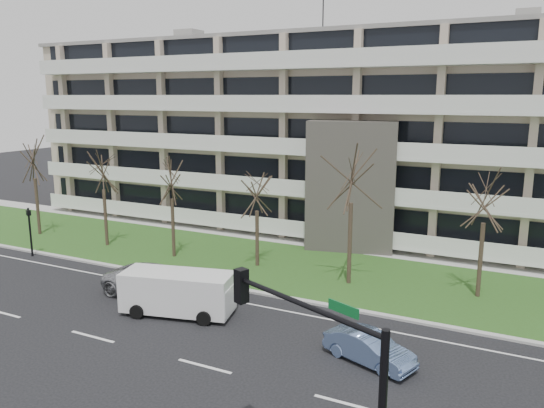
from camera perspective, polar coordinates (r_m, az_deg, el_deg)
The scene contains 17 objects.
ground at distance 22.40m, azimuth -7.26°, elevation -16.93°, with size 160.00×160.00×0.00m, color black.
grass_verge at distance 33.07m, azimuth 5.32°, elevation -7.21°, with size 90.00×10.00×0.06m, color #2C4E1A.
curb at distance 28.73m, azimuth 1.68°, elevation -10.07°, with size 90.00×0.35×0.12m, color #B2B2AD.
sidewalk at distance 38.03m, azimuth 8.31°, elevation -4.75°, with size 90.00×2.00×0.08m, color #B2B2AD.
lane_edge_line at distance 27.49m, azimuth 0.36°, elevation -11.21°, with size 90.00×0.12×0.01m, color white.
apartment_building at distance 43.17m, azimuth 11.43°, elevation 7.32°, with size 60.50×15.10×18.75m.
silver_pickup at distance 29.53m, azimuth -12.35°, elevation -8.16°, with size 2.71×5.89×1.64m, color #A0A2A7.
blue_sedan at distance 22.58m, azimuth 10.40°, elevation -14.97°, with size 1.34×3.85×1.27m, color #728EC5.
white_van at distance 26.87m, azimuth -9.97°, elevation -9.03°, with size 5.81×3.23×2.13m.
traffic_signal at distance 13.46m, azimuth 5.59°, elevation -18.44°, with size 4.90×2.23×6.08m.
pedestrian_signal at distance 39.05m, azimuth -24.62°, elevation -2.12°, with size 0.38×0.34×3.33m.
tree_0 at distance 44.28m, azimuth -24.33°, elevation 4.72°, with size 3.96×3.96×7.91m.
tree_1 at distance 39.13m, azimuth -17.79°, elevation 3.80°, with size 3.68×3.68×7.37m.
tree_2 at distance 35.25m, azimuth -10.80°, elevation 3.01°, with size 3.56×3.56×7.11m.
tree_3 at distance 32.78m, azimuth -1.64°, elevation 1.64°, with size 3.22×3.22×6.43m.
tree_4 at distance 29.64m, azimuth 8.60°, elevation 3.63°, with size 4.26×4.26×8.51m.
tree_5 at distance 29.57m, azimuth 22.02°, elevation 1.10°, with size 3.67×3.67×7.34m.
Camera 1 is at (11.06, -16.30, 10.66)m, focal length 35.00 mm.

